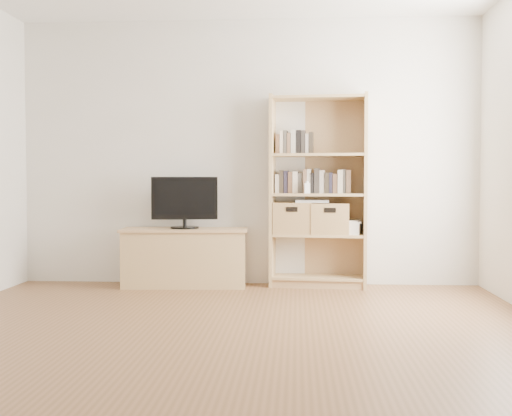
# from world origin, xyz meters

# --- Properties ---
(floor) EXTENTS (4.50, 5.00, 0.01)m
(floor) POSITION_xyz_m (0.00, 0.00, 0.00)
(floor) COLOR brown
(floor) RESTS_ON ground
(back_wall) EXTENTS (4.50, 0.02, 2.60)m
(back_wall) POSITION_xyz_m (0.00, 2.50, 1.30)
(back_wall) COLOR silver
(back_wall) RESTS_ON floor
(front_wall) EXTENTS (4.50, 0.02, 2.60)m
(front_wall) POSITION_xyz_m (0.00, -2.50, 1.30)
(front_wall) COLOR silver
(front_wall) RESTS_ON floor
(tv_stand) EXTENTS (1.20, 0.52, 0.53)m
(tv_stand) POSITION_xyz_m (-0.60, 2.28, 0.27)
(tv_stand) COLOR tan
(tv_stand) RESTS_ON floor
(bookshelf) EXTENTS (0.94, 0.41, 1.84)m
(bookshelf) POSITION_xyz_m (0.69, 2.34, 0.92)
(bookshelf) COLOR tan
(bookshelf) RESTS_ON floor
(television) EXTENTS (0.63, 0.14, 0.50)m
(television) POSITION_xyz_m (-0.60, 2.28, 0.81)
(television) COLOR black
(television) RESTS_ON tv_stand
(books_row_mid) EXTENTS (0.86, 0.20, 0.23)m
(books_row_mid) POSITION_xyz_m (0.69, 2.36, 1.01)
(books_row_mid) COLOR #AEA195
(books_row_mid) RESTS_ON bookshelf
(books_row_upper) EXTENTS (0.40, 0.19, 0.20)m
(books_row_upper) POSITION_xyz_m (0.49, 2.38, 1.38)
(books_row_upper) COLOR #AEA195
(books_row_upper) RESTS_ON bookshelf
(baby_monitor) EXTENTS (0.06, 0.04, 0.10)m
(baby_monitor) POSITION_xyz_m (0.58, 2.24, 0.95)
(baby_monitor) COLOR white
(baby_monitor) RESTS_ON bookshelf
(basket_left) EXTENTS (0.38, 0.32, 0.30)m
(basket_left) POSITION_xyz_m (0.44, 2.35, 0.66)
(basket_left) COLOR olive
(basket_left) RESTS_ON bookshelf
(basket_right) EXTENTS (0.37, 0.32, 0.29)m
(basket_right) POSITION_xyz_m (0.80, 2.32, 0.66)
(basket_right) COLOR olive
(basket_right) RESTS_ON bookshelf
(laptop) EXTENTS (0.32, 0.23, 0.02)m
(laptop) POSITION_xyz_m (0.63, 2.33, 0.82)
(laptop) COLOR silver
(laptop) RESTS_ON basket_left
(magazine_stack) EXTENTS (0.21, 0.27, 0.11)m
(magazine_stack) POSITION_xyz_m (1.00, 2.30, 0.57)
(magazine_stack) COLOR beige
(magazine_stack) RESTS_ON bookshelf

